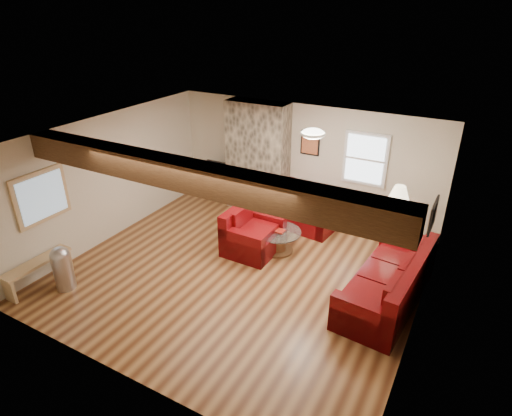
{
  "coord_description": "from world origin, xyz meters",
  "views": [
    {
      "loc": [
        3.36,
        -5.48,
        4.43
      ],
      "look_at": [
        0.12,
        0.4,
        1.15
      ],
      "focal_mm": 30.0,
      "sensor_mm": 36.0,
      "label": 1
    }
  ],
  "objects_px": {
    "television": "(225,171)",
    "floor_lamp": "(399,197)",
    "loveseat": "(300,207)",
    "armchair_red": "(253,231)",
    "tv_cabinet": "(226,190)",
    "sofa_three": "(387,279)",
    "coffee_table": "(278,241)"
  },
  "relations": [
    {
      "from": "loveseat",
      "to": "armchair_red",
      "type": "bearing_deg",
      "value": -97.52
    },
    {
      "from": "sofa_three",
      "to": "armchair_red",
      "type": "xyz_separation_m",
      "value": [
        -2.63,
        0.35,
        -0.01
      ]
    },
    {
      "from": "tv_cabinet",
      "to": "television",
      "type": "distance_m",
      "value": 0.5
    },
    {
      "from": "armchair_red",
      "to": "television",
      "type": "height_order",
      "value": "television"
    },
    {
      "from": "sofa_three",
      "to": "armchair_red",
      "type": "height_order",
      "value": "sofa_three"
    },
    {
      "from": "loveseat",
      "to": "armchair_red",
      "type": "relative_size",
      "value": 1.51
    },
    {
      "from": "loveseat",
      "to": "coffee_table",
      "type": "xyz_separation_m",
      "value": [
        0.08,
        -1.23,
        -0.21
      ]
    },
    {
      "from": "television",
      "to": "tv_cabinet",
      "type": "bearing_deg",
      "value": 0.0
    },
    {
      "from": "loveseat",
      "to": "floor_lamp",
      "type": "bearing_deg",
      "value": -5.42
    },
    {
      "from": "loveseat",
      "to": "tv_cabinet",
      "type": "height_order",
      "value": "loveseat"
    },
    {
      "from": "sofa_three",
      "to": "armchair_red",
      "type": "relative_size",
      "value": 2.15
    },
    {
      "from": "armchair_red",
      "to": "coffee_table",
      "type": "distance_m",
      "value": 0.52
    },
    {
      "from": "coffee_table",
      "to": "television",
      "type": "bearing_deg",
      "value": 144.8
    },
    {
      "from": "television",
      "to": "floor_lamp",
      "type": "distance_m",
      "value": 4.24
    },
    {
      "from": "sofa_three",
      "to": "floor_lamp",
      "type": "distance_m",
      "value": 1.63
    },
    {
      "from": "floor_lamp",
      "to": "armchair_red",
      "type": "bearing_deg",
      "value": -156.47
    },
    {
      "from": "coffee_table",
      "to": "loveseat",
      "type": "bearing_deg",
      "value": 93.61
    },
    {
      "from": "armchair_red",
      "to": "floor_lamp",
      "type": "distance_m",
      "value": 2.74
    },
    {
      "from": "television",
      "to": "loveseat",
      "type": "bearing_deg",
      "value": -8.15
    },
    {
      "from": "loveseat",
      "to": "coffee_table",
      "type": "height_order",
      "value": "loveseat"
    },
    {
      "from": "armchair_red",
      "to": "sofa_three",
      "type": "bearing_deg",
      "value": -96.81
    },
    {
      "from": "tv_cabinet",
      "to": "floor_lamp",
      "type": "distance_m",
      "value": 4.33
    },
    {
      "from": "sofa_three",
      "to": "television",
      "type": "xyz_separation_m",
      "value": [
        -4.38,
        2.1,
        0.3
      ]
    },
    {
      "from": "sofa_three",
      "to": "television",
      "type": "height_order",
      "value": "television"
    },
    {
      "from": "loveseat",
      "to": "television",
      "type": "bearing_deg",
      "value": 177.71
    },
    {
      "from": "armchair_red",
      "to": "floor_lamp",
      "type": "bearing_deg",
      "value": -65.76
    },
    {
      "from": "coffee_table",
      "to": "floor_lamp",
      "type": "height_order",
      "value": "floor_lamp"
    },
    {
      "from": "loveseat",
      "to": "television",
      "type": "height_order",
      "value": "television"
    },
    {
      "from": "tv_cabinet",
      "to": "armchair_red",
      "type": "bearing_deg",
      "value": -45.04
    },
    {
      "from": "loveseat",
      "to": "tv_cabinet",
      "type": "distance_m",
      "value": 2.12
    },
    {
      "from": "loveseat",
      "to": "television",
      "type": "distance_m",
      "value": 2.14
    },
    {
      "from": "sofa_three",
      "to": "loveseat",
      "type": "height_order",
      "value": "sofa_three"
    }
  ]
}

